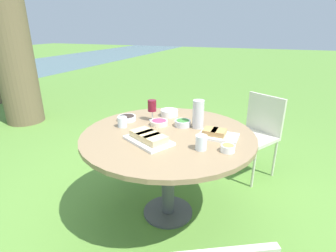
{
  "coord_description": "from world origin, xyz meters",
  "views": [
    {
      "loc": [
        -1.82,
        -0.69,
        1.58
      ],
      "look_at": [
        0.0,
        0.0,
        0.84
      ],
      "focal_mm": 28.0,
      "sensor_mm": 36.0,
      "label": 1
    }
  ],
  "objects_px": {
    "wine_glass": "(152,106)",
    "dining_table": "(168,143)",
    "water_pitcher": "(198,114)",
    "chair_near_right": "(257,129)"
  },
  "relations": [
    {
      "from": "chair_near_right",
      "to": "water_pitcher",
      "type": "distance_m",
      "value": 1.01
    },
    {
      "from": "dining_table",
      "to": "water_pitcher",
      "type": "xyz_separation_m",
      "value": [
        0.2,
        -0.19,
        0.21
      ]
    },
    {
      "from": "chair_near_right",
      "to": "wine_glass",
      "type": "distance_m",
      "value": 1.25
    },
    {
      "from": "wine_glass",
      "to": "dining_table",
      "type": "bearing_deg",
      "value": -133.86
    },
    {
      "from": "water_pitcher",
      "to": "dining_table",
      "type": "bearing_deg",
      "value": 136.41
    },
    {
      "from": "dining_table",
      "to": "wine_glass",
      "type": "relative_size",
      "value": 7.31
    },
    {
      "from": "wine_glass",
      "to": "chair_near_right",
      "type": "bearing_deg",
      "value": -48.54
    },
    {
      "from": "chair_near_right",
      "to": "wine_glass",
      "type": "bearing_deg",
      "value": 131.46
    },
    {
      "from": "dining_table",
      "to": "water_pitcher",
      "type": "height_order",
      "value": "water_pitcher"
    },
    {
      "from": "dining_table",
      "to": "chair_near_right",
      "type": "distance_m",
      "value": 1.22
    }
  ]
}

